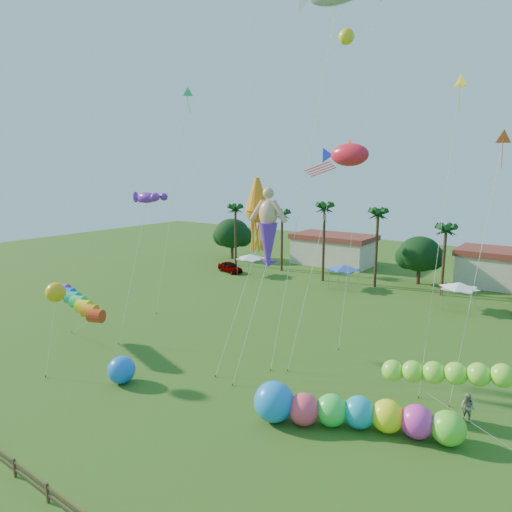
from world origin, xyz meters
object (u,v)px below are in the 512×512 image
Objects in this scene: car_a at (230,267)px; caterpillar_inflatable at (347,412)px; spectator_b at (468,408)px; blue_ball at (121,370)px.

car_a is 42.42m from caterpillar_inflatable.
spectator_b is 0.91× the size of blue_ball.
car_a is at bearing 117.18° from blue_ball.
caterpillar_inflatable is 15.94m from blue_ball.
car_a is 43.91m from spectator_b.
caterpillar_inflatable reaches higher than blue_ball.
spectator_b is at bearing 23.41° from blue_ball.
spectator_b is (37.39, -23.02, 0.11)m from car_a.
caterpillar_inflatable reaches higher than spectator_b.
blue_ball is at bearing 171.99° from caterpillar_inflatable.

